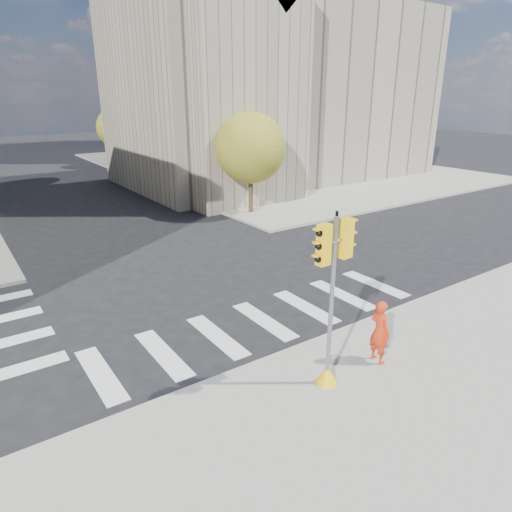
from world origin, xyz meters
The scene contains 11 objects.
ground centered at (0.00, 0.00, 0.00)m, with size 160.00×160.00×0.00m, color black.
sidewalk_far_right centered at (20.00, 26.00, 0.07)m, with size 28.00×40.00×0.15m, color gray.
civic_building centered at (15.59, 19.12, 7.26)m, with size 26.00×16.00×19.39m.
office_tower centered at (22.00, 42.00, 15.00)m, with size 20.00×18.00×30.00m, color #9EA0A3.
tree_re_near centered at (7.50, 10.00, 4.05)m, with size 4.20×4.20×6.16m.
tree_re_mid centered at (7.50, 22.00, 4.35)m, with size 4.60×4.60×6.66m.
tree_re_far centered at (7.50, 34.00, 3.87)m, with size 4.00×4.00×5.88m.
lamp_near centered at (8.00, 14.00, 4.58)m, with size 0.35×0.18×8.11m.
lamp_far centered at (8.00, 28.00, 4.58)m, with size 0.35×0.18×8.11m.
traffic_signal centered at (-0.92, -5.88, 2.05)m, with size 1.07×0.56×4.50m.
photographer centered at (0.93, -5.91, 1.05)m, with size 0.66×0.43×1.81m, color red.
Camera 1 is at (-8.01, -12.96, 7.10)m, focal length 32.00 mm.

